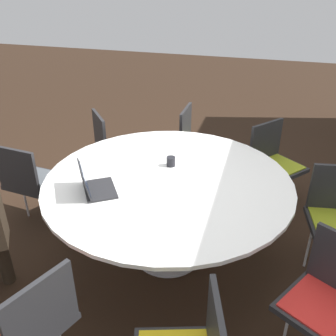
{
  "coord_description": "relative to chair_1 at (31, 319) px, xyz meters",
  "views": [
    {
      "loc": [
        2.4,
        0.68,
        2.21
      ],
      "look_at": [
        0.0,
        0.0,
        0.85
      ],
      "focal_mm": 40.0,
      "sensor_mm": 36.0,
      "label": 1
    }
  ],
  "objects": [
    {
      "name": "conference_table",
      "position": [
        -1.26,
        0.42,
        0.12
      ],
      "size": [
        1.92,
        1.92,
        0.75
      ],
      "color": "#B7B7BC",
      "rests_on": "ground_plane"
    },
    {
      "name": "chair_1",
      "position": [
        0.0,
        0.0,
        0.0
      ],
      "size": [
        0.56,
        0.55,
        0.86
      ],
      "rotation": [
        0.0,
        0.0,
        9.05
      ],
      "color": "#262628",
      "rests_on": "ground_plane"
    },
    {
      "name": "chair_7",
      "position": [
        -2.23,
        -0.48,
        0.0
      ],
      "size": [
        0.61,
        0.6,
        0.86
      ],
      "rotation": [
        0.0,
        0.0,
        13.26
      ],
      "color": "#262628",
      "rests_on": "ground_plane"
    },
    {
      "name": "chair_8",
      "position": [
        -1.34,
        -0.9,
        0.0
      ],
      "size": [
        0.47,
        0.48,
        0.86
      ],
      "rotation": [
        0.0,
        0.0,
        14.03
      ],
      "color": "#262628",
      "rests_on": "ground_plane"
    },
    {
      "name": "ground_plane",
      "position": [
        -1.26,
        0.42,
        -0.51
      ],
      "size": [
        16.0,
        16.0,
        0.0
      ],
      "primitive_type": "plane",
      "color": "black"
    },
    {
      "name": "chair_3",
      "position": [
        -0.62,
        1.58,
        0.0
      ],
      "size": [
        0.59,
        0.59,
        0.86
      ],
      "rotation": [
        0.0,
        0.0,
        10.44
      ],
      "color": "#262628",
      "rests_on": "ground_plane"
    },
    {
      "name": "chair_6",
      "position": [
        -2.58,
        0.37,
        0.0
      ],
      "size": [
        0.45,
        0.43,
        0.86
      ],
      "rotation": [
        0.0,
        0.0,
        12.55
      ],
      "color": "#262628",
      "rests_on": "ground_plane"
    },
    {
      "name": "chair_5",
      "position": [
        -2.33,
        1.21,
        0.0
      ],
      "size": [
        0.61,
        0.6,
        0.86
      ],
      "rotation": [
        0.0,
        0.0,
        11.88
      ],
      "color": "#262628",
      "rests_on": "ground_plane"
    },
    {
      "name": "laptop",
      "position": [
        -0.94,
        -0.05,
        0.29
      ],
      "size": [
        0.38,
        0.36,
        0.21
      ],
      "rotation": [
        0.0,
        0.0,
        3.73
      ],
      "color": "#232326",
      "rests_on": "conference_table"
    },
    {
      "name": "coffee_cup",
      "position": [
        -1.48,
        0.38,
        0.28
      ],
      "size": [
        0.07,
        0.07,
        0.08
      ],
      "color": "black",
      "rests_on": "conference_table"
    }
  ]
}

